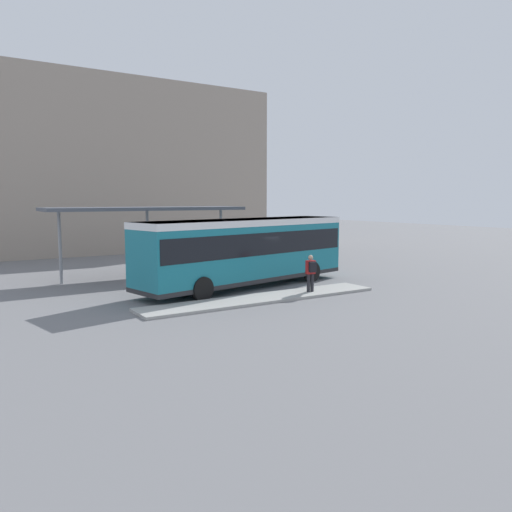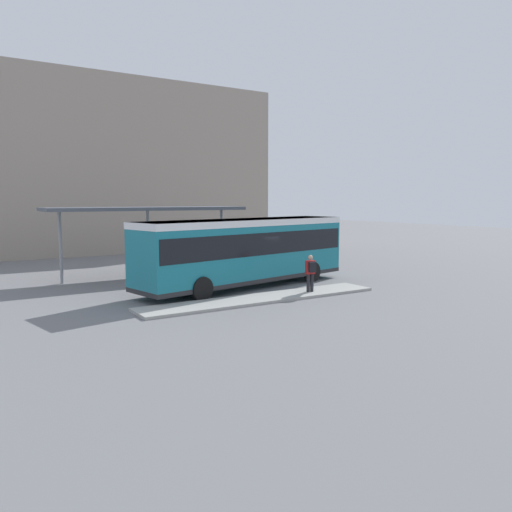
% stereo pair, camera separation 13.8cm
% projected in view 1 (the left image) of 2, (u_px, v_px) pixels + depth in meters
% --- Properties ---
extents(ground_plane, '(120.00, 120.00, 0.00)m').
position_uv_depth(ground_plane, '(246.00, 287.00, 24.37)').
color(ground_plane, slate).
extents(curb_island, '(11.06, 1.80, 0.12)m').
position_uv_depth(curb_island, '(263.00, 298.00, 21.25)').
color(curb_island, '#9E9E99').
rests_on(curb_island, ground_plane).
extents(city_bus, '(11.90, 4.74, 3.32)m').
position_uv_depth(city_bus, '(246.00, 248.00, 24.16)').
color(city_bus, '#197284').
rests_on(city_bus, ground_plane).
extents(pedestrian_waiting, '(0.44, 0.48, 1.66)m').
position_uv_depth(pedestrian_waiting, '(311.00, 271.00, 22.35)').
color(pedestrian_waiting, '#232328').
rests_on(pedestrian_waiting, curb_island).
extents(bicycle_red, '(0.48, 1.59, 0.69)m').
position_uv_depth(bicycle_red, '(322.00, 261.00, 31.94)').
color(bicycle_red, black).
rests_on(bicycle_red, ground_plane).
extents(bicycle_green, '(0.48, 1.52, 0.66)m').
position_uv_depth(bicycle_green, '(314.00, 260.00, 32.67)').
color(bicycle_green, black).
rests_on(bicycle_green, ground_plane).
extents(bicycle_yellow, '(0.48, 1.77, 0.77)m').
position_uv_depth(bicycle_yellow, '(311.00, 257.00, 33.56)').
color(bicycle_yellow, black).
rests_on(bicycle_yellow, ground_plane).
extents(station_shelter, '(10.82, 3.01, 3.85)m').
position_uv_depth(station_shelter, '(147.00, 210.00, 27.32)').
color(station_shelter, '#4C515B').
rests_on(station_shelter, ground_plane).
extents(potted_planter_near_shelter, '(0.80, 0.80, 1.31)m').
position_uv_depth(potted_planter_near_shelter, '(210.00, 266.00, 26.83)').
color(potted_planter_near_shelter, slate).
rests_on(potted_planter_near_shelter, ground_plane).
extents(station_building, '(27.15, 12.97, 13.77)m').
position_uv_depth(station_building, '(96.00, 169.00, 43.50)').
color(station_building, gray).
rests_on(station_building, ground_plane).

